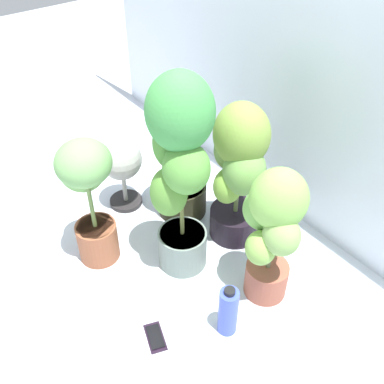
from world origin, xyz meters
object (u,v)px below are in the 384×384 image
(potted_plant_back_center, at_px, (239,167))
(nutrient_bottle, at_px, (228,311))
(potted_plant_back_left, at_px, (181,150))
(potted_plant_center, at_px, (179,163))
(potted_plant_back_right, at_px, (272,227))
(cell_phone, at_px, (155,337))
(potted_plant_front_left, at_px, (88,190))
(floor_fan, at_px, (121,162))

(potted_plant_back_center, relative_size, nutrient_bottle, 2.89)
(potted_plant_back_center, distance_m, nutrient_bottle, 0.65)
(potted_plant_back_center, xyz_separation_m, potted_plant_back_left, (-0.32, -0.10, -0.04))
(potted_plant_center, bearing_deg, potted_plant_back_right, 28.01)
(potted_plant_center, height_order, potted_plant_back_right, potted_plant_center)
(potted_plant_back_left, relative_size, cell_phone, 4.36)
(potted_plant_back_right, bearing_deg, potted_plant_front_left, -144.04)
(potted_plant_back_left, relative_size, nutrient_bottle, 2.66)
(potted_plant_back_center, bearing_deg, potted_plant_center, -90.80)
(potted_plant_back_center, height_order, potted_plant_back_right, potted_plant_back_center)
(potted_plant_back_center, relative_size, cell_phone, 4.74)
(nutrient_bottle, bearing_deg, potted_plant_back_center, 136.06)
(potted_plant_center, xyz_separation_m, potted_plant_back_right, (0.36, 0.19, -0.19))
(potted_plant_back_center, bearing_deg, potted_plant_front_left, -116.31)
(potted_plant_back_center, xyz_separation_m, potted_plant_front_left, (-0.31, -0.62, -0.03))
(potted_plant_center, xyz_separation_m, potted_plant_front_left, (-0.30, -0.29, -0.19))
(potted_plant_back_center, distance_m, floor_fan, 0.65)
(potted_plant_back_center, distance_m, potted_plant_back_right, 0.39)
(potted_plant_front_left, distance_m, nutrient_bottle, 0.80)
(cell_phone, bearing_deg, potted_plant_back_right, -171.02)
(cell_phone, relative_size, floor_fan, 0.39)
(potted_plant_front_left, relative_size, potted_plant_back_right, 0.97)
(potted_plant_back_right, xyz_separation_m, cell_phone, (-0.09, -0.53, -0.40))
(potted_plant_front_left, height_order, potted_plant_back_left, potted_plant_back_left)
(potted_plant_back_center, distance_m, cell_phone, 0.83)
(potted_plant_front_left, bearing_deg, potted_plant_back_right, 35.96)
(potted_plant_back_center, distance_m, potted_plant_back_left, 0.33)
(potted_plant_front_left, distance_m, floor_fan, 0.40)
(potted_plant_center, xyz_separation_m, potted_plant_back_center, (0.00, 0.33, -0.17))
(floor_fan, distance_m, nutrient_bottle, 0.98)
(potted_plant_front_left, relative_size, cell_phone, 4.20)
(potted_plant_back_center, relative_size, potted_plant_back_left, 1.09)
(potted_plant_front_left, xyz_separation_m, floor_fan, (-0.24, 0.30, -0.12))
(potted_plant_back_left, distance_m, potted_plant_back_right, 0.68)
(cell_phone, height_order, floor_fan, floor_fan)
(potted_plant_front_left, height_order, potted_plant_back_right, potted_plant_back_right)
(potted_plant_front_left, distance_m, cell_phone, 0.70)
(floor_fan, bearing_deg, potted_plant_back_left, -164.53)
(potted_plant_front_left, xyz_separation_m, potted_plant_back_left, (-0.01, 0.52, -0.01))
(potted_plant_back_left, bearing_deg, floor_fan, -136.01)
(potted_plant_center, xyz_separation_m, cell_phone, (0.27, -0.34, -0.59))
(potted_plant_back_center, height_order, nutrient_bottle, potted_plant_back_center)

